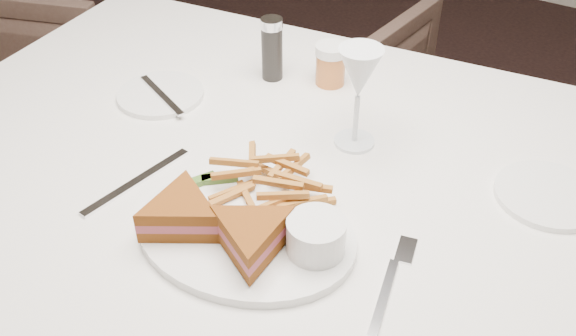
# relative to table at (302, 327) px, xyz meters

# --- Properties ---
(table) EXTENTS (1.53, 1.11, 0.75)m
(table) POSITION_rel_table_xyz_m (0.00, 0.00, 0.00)
(table) COLOR silver
(table) RESTS_ON ground
(chair_far) EXTENTS (0.70, 0.66, 0.67)m
(chair_far) POSITION_rel_table_xyz_m (0.05, 0.80, -0.04)
(chair_far) COLOR #4D392F
(chair_far) RESTS_ON ground
(table_setting) EXTENTS (0.84, 0.62, 0.18)m
(table_setting) POSITION_rel_table_xyz_m (-0.01, -0.06, 0.41)
(table_setting) COLOR white
(table_setting) RESTS_ON table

